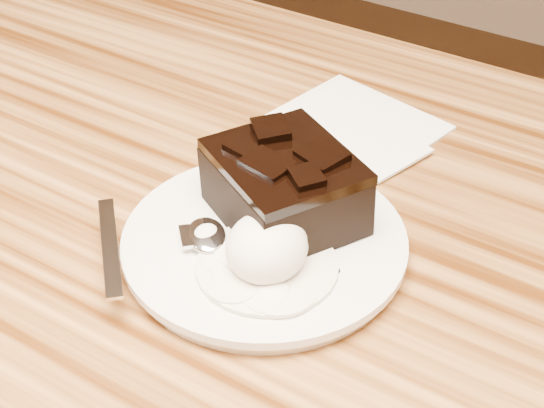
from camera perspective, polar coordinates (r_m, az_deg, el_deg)
The scene contains 8 objects.
plate at distance 0.60m, azimuth -0.52°, elevation -2.90°, with size 0.20×0.20×0.02m, color silver.
brownie at distance 0.60m, azimuth 0.86°, elevation 0.92°, with size 0.10×0.09×0.05m, color black.
ice_cream_scoop at distance 0.55m, azimuth -0.35°, elevation -2.98°, with size 0.05×0.06×0.05m, color white.
melt_puddle at distance 0.57m, azimuth -0.34°, elevation -4.32°, with size 0.10×0.10×0.00m, color silver.
spoon at distance 0.59m, azimuth -4.54°, elevation -2.26°, with size 0.03×0.16×0.01m, color silver, non-canonical shape.
napkin at distance 0.74m, azimuth 5.24°, elevation 5.25°, with size 0.14×0.14×0.01m, color white.
crumb_a at distance 0.61m, azimuth -2.11°, elevation -0.60°, with size 0.01×0.01×0.00m, color black.
crumb_b at distance 0.56m, azimuth 4.33°, elevation -4.58°, with size 0.01×0.01×0.00m, color black.
Camera 1 is at (0.31, -0.34, 1.15)m, focal length 54.92 mm.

